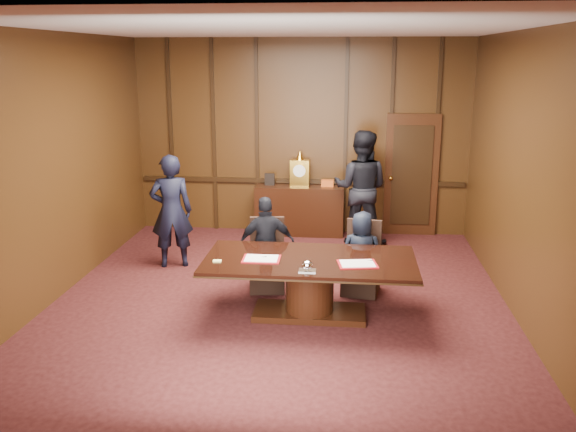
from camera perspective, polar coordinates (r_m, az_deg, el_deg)
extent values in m
plane|color=black|center=(8.18, -0.85, -8.12)|extent=(7.00, 7.00, 0.00)
plane|color=silver|center=(7.54, -0.95, 17.19)|extent=(7.00, 7.00, 0.00)
cube|color=black|center=(11.11, 1.23, 7.36)|extent=(6.00, 0.04, 3.50)
cube|color=black|center=(4.32, -6.34, -4.64)|extent=(6.00, 0.04, 3.50)
cube|color=black|center=(8.55, -21.34, 4.12)|extent=(0.04, 7.00, 3.50)
cube|color=black|center=(7.91, 21.28, 3.33)|extent=(0.04, 7.00, 3.50)
cube|color=black|center=(11.21, 1.19, 3.28)|extent=(5.90, 0.05, 0.08)
cube|color=black|center=(11.20, 11.47, 3.76)|extent=(0.95, 0.06, 2.20)
sphere|color=gold|center=(11.11, 9.59, 3.49)|extent=(0.08, 0.08, 0.08)
cube|color=black|center=(11.12, 1.09, 0.54)|extent=(1.60, 0.45, 0.90)
cube|color=black|center=(11.31, -2.46, -1.43)|extent=(0.12, 0.40, 0.06)
cube|color=black|center=(11.20, 4.65, -1.63)|extent=(0.12, 0.40, 0.06)
cube|color=gold|center=(10.97, 1.11, 4.04)|extent=(0.34, 0.18, 0.48)
cylinder|color=white|center=(10.86, 1.06, 4.25)|extent=(0.22, 0.03, 0.22)
cone|color=gold|center=(10.92, 1.11, 5.69)|extent=(0.14, 0.14, 0.16)
cube|color=black|center=(11.07, -1.73, 3.45)|extent=(0.18, 0.04, 0.22)
cube|color=#C84E17|center=(11.00, 3.71, 3.08)|extent=(0.22, 0.12, 0.12)
cube|color=black|center=(7.79, 2.01, -9.02)|extent=(1.40, 0.60, 0.08)
cylinder|color=black|center=(7.65, 2.04, -6.63)|extent=(0.60, 0.60, 0.62)
cube|color=black|center=(7.54, 2.06, -4.36)|extent=(2.62, 1.32, 0.02)
cube|color=black|center=(7.54, 2.06, -4.22)|extent=(2.60, 1.30, 0.06)
cube|color=#9C0E13|center=(7.50, -2.50, -4.03)|extent=(0.47, 0.34, 0.01)
cube|color=white|center=(7.50, -2.50, -3.97)|extent=(0.41, 0.29, 0.01)
cube|color=#9C0E13|center=(7.36, 6.51, -4.49)|extent=(0.51, 0.40, 0.01)
cube|color=white|center=(7.36, 6.52, -4.43)|extent=(0.44, 0.34, 0.01)
cube|color=white|center=(7.10, 1.82, -5.12)|extent=(0.20, 0.14, 0.01)
ellipsoid|color=white|center=(7.08, 1.82, -4.68)|extent=(0.13, 0.13, 0.10)
cube|color=#FFF47C|center=(7.47, -6.64, -4.20)|extent=(0.11, 0.08, 0.01)
cube|color=black|center=(8.56, -1.95, -5.40)|extent=(0.54, 0.54, 0.46)
cube|color=black|center=(8.61, -1.96, -1.85)|extent=(0.48, 0.12, 0.55)
cylinder|color=black|center=(8.45, -3.48, -6.54)|extent=(0.04, 0.04, 0.23)
cylinder|color=black|center=(8.77, -0.46, -5.70)|extent=(0.04, 0.04, 0.23)
cube|color=black|center=(8.49, 6.82, -5.67)|extent=(0.55, 0.55, 0.46)
cube|color=black|center=(8.54, 7.14, -2.11)|extent=(0.48, 0.14, 0.55)
cylinder|color=black|center=(8.35, 5.43, -6.85)|extent=(0.04, 0.04, 0.23)
cylinder|color=black|center=(8.73, 8.10, -5.95)|extent=(0.04, 0.04, 0.23)
imported|color=black|center=(8.38, -2.02, -2.68)|extent=(0.84, 0.52, 1.34)
imported|color=black|center=(8.33, 6.90, -3.51)|extent=(0.60, 0.42, 1.17)
imported|color=black|center=(9.48, -10.86, 0.44)|extent=(0.73, 0.58, 1.76)
imported|color=black|center=(10.51, 6.82, 2.62)|extent=(1.08, 0.91, 1.98)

